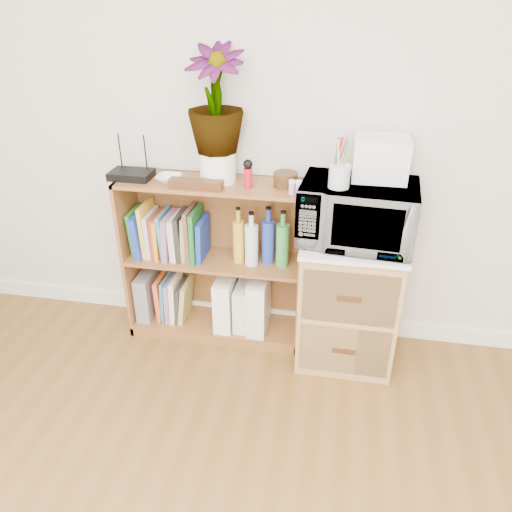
# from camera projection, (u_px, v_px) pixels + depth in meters

# --- Properties ---
(skirting_board) EXTENTS (4.00, 0.02, 0.10)m
(skirting_board) POSITION_uv_depth(u_px,v_px,m) (278.00, 316.00, 3.08)
(skirting_board) COLOR white
(skirting_board) RESTS_ON ground
(bookshelf) EXTENTS (1.00, 0.30, 0.95)m
(bookshelf) POSITION_uv_depth(u_px,v_px,m) (215.00, 262.00, 2.81)
(bookshelf) COLOR brown
(bookshelf) RESTS_ON ground
(wicker_unit) EXTENTS (0.50, 0.45, 0.70)m
(wicker_unit) POSITION_uv_depth(u_px,v_px,m) (347.00, 301.00, 2.68)
(wicker_unit) COLOR #9E7542
(wicker_unit) RESTS_ON ground
(microwave) EXTENTS (0.58, 0.41, 0.30)m
(microwave) POSITION_uv_depth(u_px,v_px,m) (357.00, 213.00, 2.42)
(microwave) COLOR white
(microwave) RESTS_ON wicker_unit
(pen_cup) EXTENTS (0.10, 0.10, 0.11)m
(pen_cup) POSITION_uv_depth(u_px,v_px,m) (339.00, 176.00, 2.28)
(pen_cup) COLOR silver
(pen_cup) RESTS_ON microwave
(small_appliance) EXTENTS (0.25, 0.21, 0.20)m
(small_appliance) POSITION_uv_depth(u_px,v_px,m) (381.00, 158.00, 2.36)
(small_appliance) COLOR white
(small_appliance) RESTS_ON microwave
(router) EXTENTS (0.22, 0.15, 0.04)m
(router) POSITION_uv_depth(u_px,v_px,m) (131.00, 175.00, 2.62)
(router) COLOR black
(router) RESTS_ON bookshelf
(white_bowl) EXTENTS (0.13, 0.13, 0.03)m
(white_bowl) POSITION_uv_depth(u_px,v_px,m) (169.00, 178.00, 2.58)
(white_bowl) COLOR white
(white_bowl) RESTS_ON bookshelf
(plant_pot) EXTENTS (0.18, 0.18, 0.16)m
(plant_pot) POSITION_uv_depth(u_px,v_px,m) (218.00, 167.00, 2.55)
(plant_pot) COLOR white
(plant_pot) RESTS_ON bookshelf
(potted_plant) EXTENTS (0.29, 0.29, 0.51)m
(potted_plant) POSITION_uv_depth(u_px,v_px,m) (215.00, 100.00, 2.39)
(potted_plant) COLOR #366D2B
(potted_plant) RESTS_ON plant_pot
(trinket_box) EXTENTS (0.27, 0.07, 0.04)m
(trinket_box) POSITION_uv_depth(u_px,v_px,m) (196.00, 184.00, 2.49)
(trinket_box) COLOR #3D2410
(trinket_box) RESTS_ON bookshelf
(kokeshi_doll) EXTENTS (0.04, 0.04, 0.10)m
(kokeshi_doll) POSITION_uv_depth(u_px,v_px,m) (248.00, 178.00, 2.49)
(kokeshi_doll) COLOR #AF1521
(kokeshi_doll) RESTS_ON bookshelf
(wooden_bowl) EXTENTS (0.12, 0.12, 0.07)m
(wooden_bowl) POSITION_uv_depth(u_px,v_px,m) (285.00, 179.00, 2.51)
(wooden_bowl) COLOR #321E0D
(wooden_bowl) RESTS_ON bookshelf
(paint_jars) EXTENTS (0.11, 0.04, 0.06)m
(paint_jars) POSITION_uv_depth(u_px,v_px,m) (298.00, 189.00, 2.41)
(paint_jars) COLOR pink
(paint_jars) RESTS_ON bookshelf
(file_box) EXTENTS (0.08, 0.22, 0.28)m
(file_box) POSITION_uv_depth(u_px,v_px,m) (148.00, 294.00, 3.00)
(file_box) COLOR slate
(file_box) RESTS_ON bookshelf
(magazine_holder_left) EXTENTS (0.10, 0.25, 0.31)m
(magazine_holder_left) POSITION_uv_depth(u_px,v_px,m) (226.00, 301.00, 2.91)
(magazine_holder_left) COLOR white
(magazine_holder_left) RESTS_ON bookshelf
(magazine_holder_mid) EXTENTS (0.08, 0.21, 0.27)m
(magazine_holder_mid) POSITION_uv_depth(u_px,v_px,m) (243.00, 306.00, 2.90)
(magazine_holder_mid) COLOR silver
(magazine_holder_mid) RESTS_ON bookshelf
(magazine_holder_right) EXTENTS (0.10, 0.26, 0.33)m
(magazine_holder_right) POSITION_uv_depth(u_px,v_px,m) (259.00, 303.00, 2.87)
(magazine_holder_right) COLOR white
(magazine_holder_right) RESTS_ON bookshelf
(cookbooks) EXTENTS (0.42, 0.20, 0.30)m
(cookbooks) POSITION_uv_depth(u_px,v_px,m) (170.00, 234.00, 2.77)
(cookbooks) COLOR #1F7725
(cookbooks) RESTS_ON bookshelf
(liquor_bottles) EXTENTS (0.46, 0.07, 0.32)m
(liquor_bottles) POSITION_uv_depth(u_px,v_px,m) (274.00, 238.00, 2.67)
(liquor_bottles) COLOR gold
(liquor_bottles) RESTS_ON bookshelf
(lower_books) EXTENTS (0.19, 0.19, 0.27)m
(lower_books) POSITION_uv_depth(u_px,v_px,m) (174.00, 298.00, 2.98)
(lower_books) COLOR #EB5629
(lower_books) RESTS_ON bookshelf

